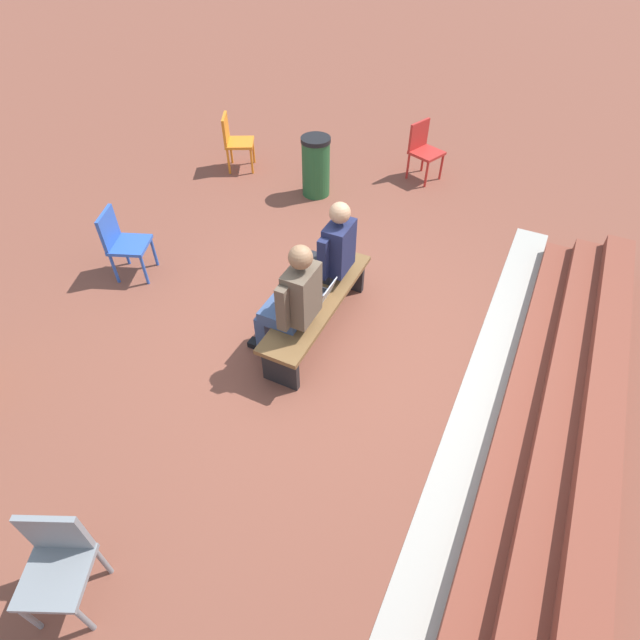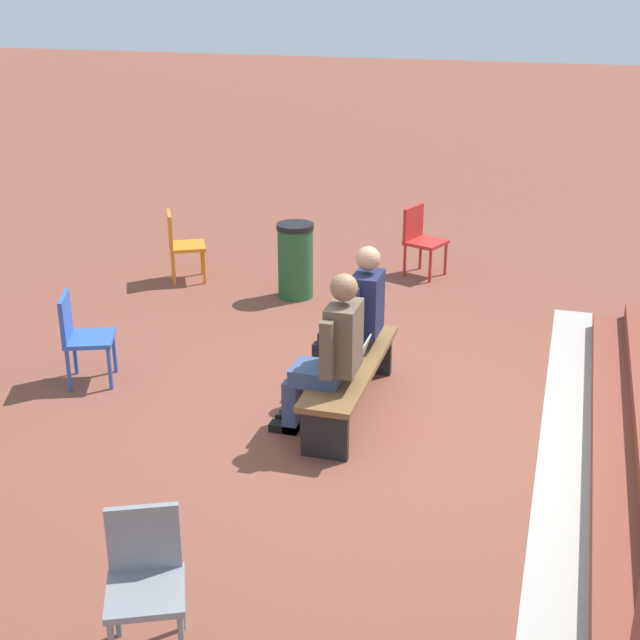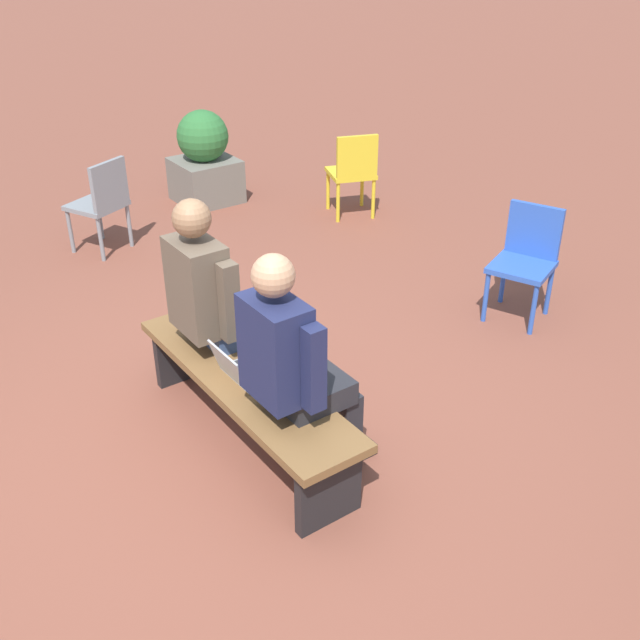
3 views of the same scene
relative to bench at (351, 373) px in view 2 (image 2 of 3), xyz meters
name	(u,v)px [view 2 (image 2 of 3)]	position (x,y,z in m)	size (l,w,h in m)	color
ground_plane	(372,414)	(0.00, 0.20, -0.35)	(60.00, 60.00, 0.00)	brown
concrete_strip	(565,439)	(0.00, 1.79, -0.35)	(5.89, 0.40, 0.01)	#A8A399
bench	(351,373)	(0.00, 0.00, 0.00)	(1.80, 0.44, 0.45)	brown
person_student	(355,315)	(-0.41, -0.07, 0.37)	(0.55, 0.69, 1.35)	#232328
person_adult	(330,350)	(0.41, -0.07, 0.38)	(0.56, 0.71, 1.37)	#384C75
laptop	(353,357)	(-0.01, 0.01, 0.15)	(0.32, 0.29, 0.21)	#9EA0A5
plastic_chair_foreground	(180,242)	(-2.73, -2.79, 0.13)	(0.57, 0.57, 0.84)	orange
plastic_chair_near_bench_right	(145,574)	(3.04, -0.38, 0.13)	(0.56, 0.56, 0.84)	gray
plastic_chair_near_bench_left	(80,333)	(0.11, -2.47, 0.13)	(0.55, 0.55, 0.84)	#2D56B7
plastic_chair_by_pillar	(421,237)	(-3.74, -0.07, 0.13)	(0.55, 0.55, 0.84)	red
litter_bin	(295,260)	(-2.57, -1.30, 0.08)	(0.42, 0.42, 0.86)	#23562D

